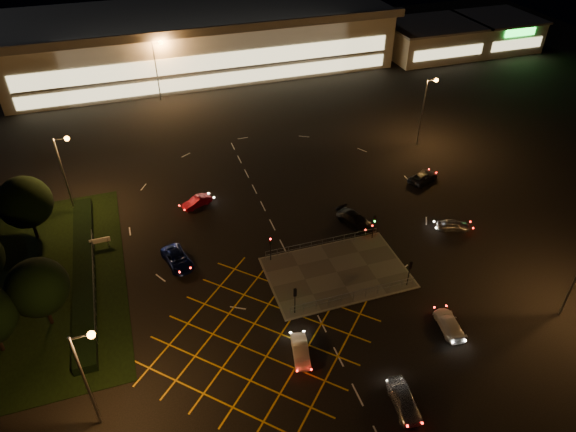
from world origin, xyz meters
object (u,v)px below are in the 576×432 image
object	(u,v)px
car_queue_white	(301,351)
car_circ_red	(197,202)
car_east_grey	(423,177)
signal_ne	(374,222)
signal_sw	(295,296)
car_far_dkgrey	(355,220)
car_approach_white	(449,324)
signal_nw	(270,244)
car_left_blue	(177,259)
car_near_silver	(404,400)
car_right_silver	(453,225)
signal_se	(410,268)

from	to	relation	value
car_queue_white	car_circ_red	distance (m)	25.81
car_east_grey	signal_ne	bearing A→B (deg)	102.80
car_queue_white	car_east_grey	xyz separation A→B (m)	(24.77, 21.68, 0.01)
signal_sw	car_far_dkgrey	bearing A→B (deg)	-135.51
car_approach_white	car_queue_white	bearing A→B (deg)	3.42
signal_sw	signal_nw	distance (m)	7.99
car_circ_red	car_approach_white	size ratio (longest dim) A/B	0.87
car_east_grey	car_approach_white	xyz separation A→B (m)	(-10.74, -23.07, -0.02)
signal_sw	car_left_blue	size ratio (longest dim) A/B	0.65
car_near_silver	car_approach_white	xyz separation A→B (m)	(7.87, 5.88, -0.12)
signal_ne	car_left_blue	size ratio (longest dim) A/B	0.65
car_far_dkgrey	car_east_grey	size ratio (longest dim) A/B	1.07
car_left_blue	car_approach_white	world-z (taller)	car_left_blue
car_queue_white	car_right_silver	world-z (taller)	car_right_silver
signal_nw	car_approach_white	xyz separation A→B (m)	(12.91, -14.20, -1.75)
car_right_silver	car_east_grey	world-z (taller)	car_east_grey
car_circ_red	car_approach_white	xyz separation A→B (m)	(18.60, -26.80, 0.01)
signal_se	car_left_blue	distance (m)	24.09
car_east_grey	car_approach_white	size ratio (longest dim) A/B	1.08
car_near_silver	car_left_blue	size ratio (longest dim) A/B	0.89
signal_ne	car_far_dkgrey	xyz separation A→B (m)	(-0.77, 3.05, -1.66)
signal_nw	car_east_grey	xyz separation A→B (m)	(23.65, 8.87, -1.73)
car_near_silver	signal_ne	bearing A→B (deg)	77.13
signal_nw	car_near_silver	size ratio (longest dim) A/B	0.73
car_near_silver	car_circ_red	size ratio (longest dim) A/B	1.17
signal_se	car_far_dkgrey	xyz separation A→B (m)	(-0.77, 11.03, -1.66)
car_queue_white	car_near_silver	bearing A→B (deg)	-38.62
car_east_grey	signal_se	bearing A→B (deg)	120.86
car_east_grey	car_approach_white	world-z (taller)	car_east_grey
car_near_silver	car_approach_white	world-z (taller)	car_near_silver
signal_se	car_left_blue	xyz separation A→B (m)	(-21.54, 10.66, -1.69)
signal_nw	car_approach_white	world-z (taller)	signal_nw
car_circ_red	car_approach_white	world-z (taller)	car_approach_white
car_east_grey	car_queue_white	bearing A→B (deg)	106.69
car_queue_white	car_right_silver	distance (m)	25.44
car_left_blue	car_circ_red	world-z (taller)	car_left_blue
car_near_silver	car_right_silver	distance (m)	24.99
car_near_silver	car_queue_white	xyz separation A→B (m)	(-6.16, 7.28, -0.11)
signal_se	car_far_dkgrey	size ratio (longest dim) A/B	0.64
signal_se	car_left_blue	bearing A→B (deg)	-26.32
signal_se	car_approach_white	distance (m)	6.52
car_right_silver	car_far_dkgrey	bearing A→B (deg)	86.72
signal_sw	car_near_silver	xyz separation A→B (m)	(5.04, -12.10, -1.63)
signal_ne	car_east_grey	world-z (taller)	signal_ne
signal_nw	car_approach_white	size ratio (longest dim) A/B	0.74
signal_se	signal_ne	distance (m)	7.99
signal_se	car_left_blue	world-z (taller)	signal_se
signal_se	car_circ_red	bearing A→B (deg)	-49.33
car_circ_red	car_right_silver	bearing A→B (deg)	40.65
car_queue_white	car_left_blue	size ratio (longest dim) A/B	0.77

